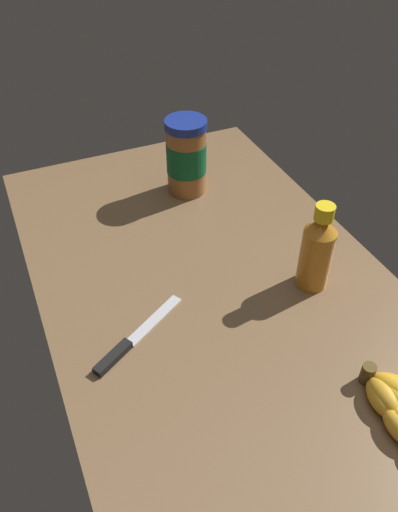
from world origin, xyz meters
The scene contains 4 objects.
ground_plane centered at (0.00, 0.00, -1.95)cm, with size 97.24×58.58×3.89cm, color brown.
peanut_butter_jar centered at (-26.98, 6.36, 8.06)cm, with size 8.44×8.44×16.10cm.
honey_bottle centered at (8.00, 14.88, 7.28)cm, with size 5.43×5.43×16.18cm.
butter_knife centered at (8.06, -17.31, 0.47)cm, with size 11.24×17.27×1.20cm.
Camera 1 is at (57.57, -27.89, 60.85)cm, focal length 35.48 mm.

